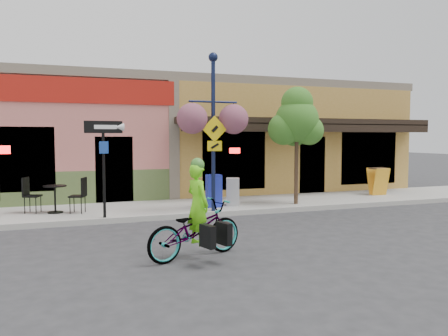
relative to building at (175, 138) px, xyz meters
name	(u,v)px	position (x,y,z in m)	size (l,w,h in m)	color
ground	(238,219)	(0.00, -7.50, -2.25)	(90.00, 90.00, 0.00)	#2D2D30
sidewalk	(215,206)	(0.00, -5.50, -2.17)	(24.00, 3.00, 0.15)	#9E9B93
curb	(231,213)	(0.00, -6.95, -2.17)	(24.00, 0.12, 0.15)	#A8A59E
building	(175,138)	(0.00, 0.00, 0.00)	(18.20, 8.20, 4.50)	#C76C62
bicycle	(195,230)	(-2.17, -10.86, -1.71)	(0.71, 2.04, 1.07)	maroon
cyclist_rider	(198,217)	(-2.12, -10.86, -1.48)	(0.56, 0.37, 1.53)	#6DEC18
lamp_post	(213,132)	(-0.48, -6.80, 0.16)	(1.45, 0.58, 4.53)	#111937
one_way_sign	(104,170)	(-3.53, -6.85, -0.82)	(0.98, 0.21, 2.55)	black
cafe_set_right	(55,195)	(-4.78, -5.65, -1.59)	(1.69, 0.85, 1.01)	black
newspaper_box_blue	(214,191)	(-0.24, -6.11, -1.61)	(0.44, 0.39, 0.99)	#1C29A9
newspaper_box_grey	(233,192)	(0.41, -6.04, -1.67)	(0.40, 0.36, 0.86)	#A3A3A3
street_tree	(297,145)	(2.43, -6.41, -0.22)	(1.47, 1.47, 3.76)	#3D7A26
sandwich_board	(381,182)	(6.36, -5.65, -1.59)	(0.61, 0.44, 1.01)	gold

